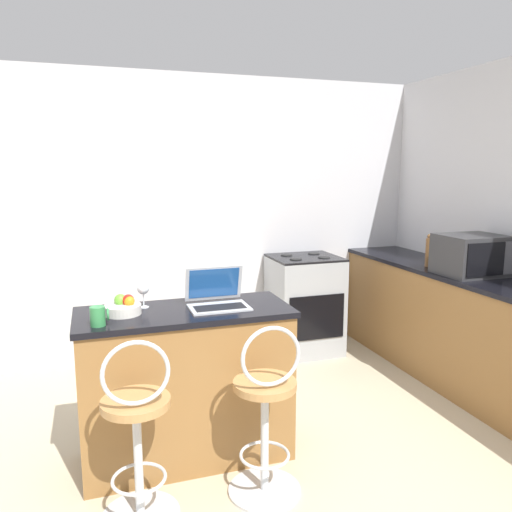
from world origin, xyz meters
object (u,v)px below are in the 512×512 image
at_px(microwave, 471,255).
at_px(mug_green, 98,316).
at_px(fruit_bowl, 123,307).
at_px(stove_range, 304,305).
at_px(pepper_mill, 429,251).
at_px(wine_glass_short, 143,289).
at_px(bar_stool_near, 137,437).
at_px(bar_stool_far, 266,416).
at_px(laptop, 217,296).
at_px(storage_jar, 451,254).

relative_size(microwave, mug_green, 4.60).
bearing_deg(fruit_bowl, stove_range, 38.86).
bearing_deg(microwave, stove_range, 127.98).
bearing_deg(microwave, mug_green, -170.98).
distance_m(microwave, pepper_mill, 0.40).
height_order(microwave, wine_glass_short, microwave).
bearing_deg(microwave, fruit_bowl, -174.40).
bearing_deg(pepper_mill, fruit_bowl, -165.78).
relative_size(stove_range, wine_glass_short, 6.15).
xyz_separation_m(bar_stool_near, bar_stool_far, (0.67, 0.00, 0.00)).
relative_size(bar_stool_near, microwave, 2.04).
bearing_deg(wine_glass_short, laptop, -13.35).
height_order(bar_stool_near, bar_stool_far, same).
bearing_deg(pepper_mill, wine_glass_short, -167.31).
relative_size(bar_stool_far, storage_jar, 5.35).
bearing_deg(fruit_bowl, storage_jar, 13.53).
bearing_deg(bar_stool_near, stove_range, 47.98).
relative_size(pepper_mill, wine_glass_short, 1.82).
distance_m(bar_stool_near, stove_range, 2.60).
height_order(laptop, stove_range, laptop).
relative_size(bar_stool_far, wine_glass_short, 6.37).
distance_m(bar_stool_far, stove_range, 2.21).
height_order(bar_stool_far, laptop, laptop).
xyz_separation_m(stove_range, storage_jar, (1.05, -0.74, 0.56)).
xyz_separation_m(pepper_mill, wine_glass_short, (-2.43, -0.55, -0.02)).
bearing_deg(bar_stool_near, mug_green, 114.04).
height_order(bar_stool_far, wine_glass_short, wine_glass_short).
xyz_separation_m(storage_jar, wine_glass_short, (-2.68, -0.57, 0.02)).
bearing_deg(bar_stool_near, microwave, 16.46).
bearing_deg(bar_stool_far, stove_range, 60.99).
bearing_deg(mug_green, microwave, 9.02).
bearing_deg(wine_glass_short, pepper_mill, 12.69).
height_order(mug_green, wine_glass_short, wine_glass_short).
bearing_deg(bar_stool_far, storage_jar, 29.36).
bearing_deg(fruit_bowl, bar_stool_near, -88.73).
distance_m(bar_stool_near, pepper_mill, 2.86).
bearing_deg(mug_green, stove_range, 40.14).
xyz_separation_m(bar_stool_near, wine_glass_short, (0.11, 0.62, 0.59)).
relative_size(microwave, fruit_bowl, 2.30).
bearing_deg(bar_stool_near, bar_stool_far, 0.00).
bearing_deg(fruit_bowl, laptop, -0.10).
xyz_separation_m(laptop, microwave, (2.10, 0.26, 0.10)).
distance_m(microwave, stove_range, 1.59).
bearing_deg(fruit_bowl, wine_glass_short, 39.05).
height_order(bar_stool_near, stove_range, bar_stool_near).
bearing_deg(wine_glass_short, bar_stool_far, -48.01).
relative_size(pepper_mill, storage_jar, 1.53).
relative_size(laptop, mug_green, 3.38).
xyz_separation_m(bar_stool_near, fruit_bowl, (-0.01, 0.52, 0.52)).
height_order(bar_stool_far, fruit_bowl, fruit_bowl).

